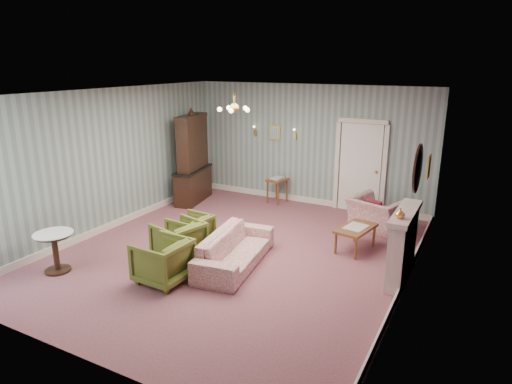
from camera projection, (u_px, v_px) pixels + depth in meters
The scene contains 27 objects.
floor at pixel (236, 253), 8.28m from camera, with size 7.00×7.00×0.00m, color #8C515B.
ceiling at pixel (234, 93), 7.46m from camera, with size 7.00×7.00×0.00m, color white.
wall_back at pixel (309, 145), 10.84m from camera, with size 6.00×6.00×0.00m, color slate.
wall_front at pixel (73, 247), 4.90m from camera, with size 6.00×6.00×0.00m, color slate.
wall_left at pixel (110, 160), 9.22m from camera, with size 7.00×7.00×0.00m, color slate.
wall_right at pixel (413, 201), 6.52m from camera, with size 7.00×7.00×0.00m, color slate.
wall_right_floral at pixel (412, 201), 6.53m from camera, with size 7.00×7.00×0.00m, color #B25981.
door at pixel (360, 166), 10.32m from camera, with size 1.12×0.12×2.16m, color white, non-canonical shape.
olive_chair_a at pixel (163, 259), 7.11m from camera, with size 0.76×0.71×0.78m, color #5C6623.
olive_chair_b at pixel (179, 238), 7.94m from camera, with size 0.75×0.71×0.78m, color #5C6623.
olive_chair_c at pixel (191, 230), 8.44m from camera, with size 0.68×0.64×0.70m, color #5C6623.
sofa_chintz at pixel (235, 244), 7.70m from camera, with size 2.01×0.59×0.78m, color #9E3F54.
wingback_chair at pixel (377, 208), 9.35m from camera, with size 1.04×0.68×0.91m, color #9E3F54.
dresser at pixel (192, 156), 11.04m from camera, with size 0.48×1.38×2.30m, color black, non-canonical shape.
fireplace at pixel (403, 245), 7.17m from camera, with size 0.30×1.40×1.16m, color beige, non-canonical shape.
mantel_vase at pixel (400, 213), 6.65m from camera, with size 0.15×0.15×0.15m, color gold.
oval_mirror at pixel (417, 168), 6.76m from camera, with size 0.04×0.76×0.84m, color white, non-canonical shape.
framed_print at pixel (429, 167), 7.97m from camera, with size 0.04×0.34×0.42m, color gold, non-canonical shape.
coffee_table at pixel (355, 238), 8.36m from camera, with size 0.50×0.90×0.46m, color brown, non-canonical shape.
side_table_black at pixel (403, 229), 8.69m from camera, with size 0.37×0.37×0.55m, color black, non-canonical shape.
pedestal_table at pixel (56, 252), 7.47m from camera, with size 0.64×0.64×0.69m, color black, non-canonical shape.
nesting_table at pixel (277, 190), 11.15m from camera, with size 0.40×0.51×0.66m, color brown, non-canonical shape.
gilt_mirror_back at pixel (275, 133), 11.14m from camera, with size 0.28×0.06×0.36m, color gold, non-canonical shape.
sconce_left at pixel (255, 131), 11.37m from camera, with size 0.16×0.12×0.30m, color gold, non-canonical shape.
sconce_right at pixel (295, 134), 10.87m from camera, with size 0.16×0.12×0.30m, color gold, non-canonical shape.
chandelier at pixel (234, 109), 7.54m from camera, with size 0.56×0.56×0.36m, color gold, non-canonical shape.
burgundy_cushion at pixel (373, 209), 9.23m from camera, with size 0.38×0.10×0.38m, color maroon.
Camera 1 is at (3.90, -6.57, 3.41)m, focal length 31.44 mm.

